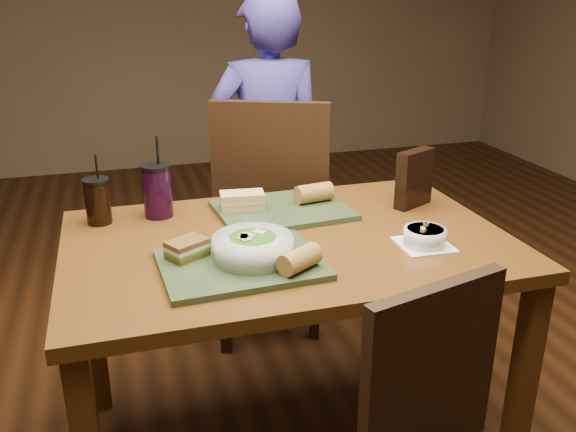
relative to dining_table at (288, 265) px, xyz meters
The scene contains 14 objects.
dining_table is the anchor object (origin of this frame).
chair_far 0.70m from the dining_table, 81.80° to the left, with size 0.59×0.61×1.05m.
diner 1.00m from the dining_table, 78.79° to the left, with size 0.53×0.35×1.45m, color #3A2F82.
tray_near 0.26m from the dining_table, 138.86° to the right, with size 0.42×0.32×0.02m, color #2E3F22.
tray_far 0.24m from the dining_table, 78.52° to the left, with size 0.42×0.32×0.02m, color #2E3F22.
salad_bowl 0.25m from the dining_table, 133.57° to the right, with size 0.22×0.22×0.07m.
soup_bowl 0.41m from the dining_table, 24.13° to the right, with size 0.15×0.15×0.06m.
sandwich_near 0.35m from the dining_table, 163.92° to the right, with size 0.13×0.11×0.05m.
sandwich_far 0.28m from the dining_table, 110.10° to the left, with size 0.15×0.09×0.06m.
baguette_near 0.29m from the dining_table, 99.72° to the right, with size 0.06×0.06×0.12m, color #AD7533.
baguette_far 0.32m from the dining_table, 55.82° to the left, with size 0.06×0.06×0.12m, color #AD7533.
cup_cola 0.63m from the dining_table, 151.92° to the left, with size 0.08×0.08×0.22m.
cup_berry 0.49m from the dining_table, 139.85° to the left, with size 0.10×0.10×0.27m.
chip_bag 0.54m from the dining_table, 17.18° to the left, with size 0.15×0.05×0.19m, color black.
Camera 1 is at (-0.47, -1.60, 1.46)m, focal length 38.00 mm.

